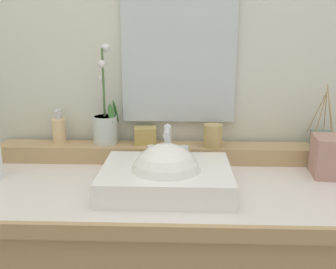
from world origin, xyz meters
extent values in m
cube|color=silver|center=(0.00, 0.41, 1.25)|extent=(3.15, 0.20, 2.49)
cube|color=silver|center=(0.00, 0.00, 0.85)|extent=(1.41, 0.61, 0.04)
cube|color=tan|center=(0.00, -0.30, 0.85)|extent=(1.41, 0.02, 0.04)
cube|color=tan|center=(0.00, 0.23, 0.90)|extent=(1.33, 0.12, 0.06)
cube|color=white|center=(-0.01, -0.05, 0.91)|extent=(0.41, 0.33, 0.07)
sphere|color=white|center=(-0.01, -0.07, 0.91)|extent=(0.23, 0.23, 0.23)
cylinder|color=silver|center=(-0.01, 0.06, 0.99)|extent=(0.02, 0.02, 0.10)
cylinder|color=silver|center=(-0.01, 0.01, 1.04)|extent=(0.02, 0.11, 0.02)
sphere|color=silver|center=(-0.01, 0.06, 1.04)|extent=(0.03, 0.03, 0.03)
cylinder|color=silver|center=(-0.06, 0.06, 0.96)|extent=(0.03, 0.03, 0.04)
cylinder|color=silver|center=(0.05, 0.06, 0.96)|extent=(0.03, 0.03, 0.04)
cylinder|color=silver|center=(-0.26, 0.25, 0.99)|extent=(0.09, 0.09, 0.11)
cylinder|color=tan|center=(-0.26, 0.25, 1.03)|extent=(0.08, 0.08, 0.01)
cylinder|color=#476B38|center=(-0.26, 0.25, 1.17)|extent=(0.01, 0.01, 0.26)
ellipsoid|color=#387033|center=(-0.22, 0.27, 1.06)|extent=(0.04, 0.04, 0.09)
ellipsoid|color=#387033|center=(-0.23, 0.23, 1.06)|extent=(0.04, 0.04, 0.08)
sphere|color=silver|center=(-0.26, 0.27, 1.18)|extent=(0.03, 0.03, 0.03)
sphere|color=silver|center=(-0.26, 0.24, 1.24)|extent=(0.03, 0.03, 0.03)
sphere|color=silver|center=(-0.25, 0.26, 1.30)|extent=(0.03, 0.03, 0.03)
cylinder|color=#E0BD89|center=(-0.44, 0.25, 0.98)|extent=(0.05, 0.05, 0.09)
cylinder|color=silver|center=(-0.44, 0.25, 1.04)|extent=(0.02, 0.02, 0.02)
cylinder|color=silver|center=(-0.44, 0.25, 1.06)|extent=(0.02, 0.02, 0.02)
cylinder|color=silver|center=(-0.44, 0.24, 1.06)|extent=(0.01, 0.03, 0.01)
cylinder|color=tan|center=(0.16, 0.22, 0.98)|extent=(0.07, 0.07, 0.09)
cube|color=slate|center=(0.57, 0.24, 0.96)|extent=(0.07, 0.07, 0.06)
cylinder|color=#9E7A4C|center=(0.59, 0.24, 1.07)|extent=(0.04, 0.01, 0.19)
cylinder|color=#9E7A4C|center=(0.58, 0.25, 1.05)|extent=(0.02, 0.04, 0.15)
cylinder|color=#9E7A4C|center=(0.55, 0.25, 1.06)|extent=(0.05, 0.03, 0.16)
cylinder|color=#9E7A4C|center=(0.55, 0.22, 1.06)|extent=(0.05, 0.04, 0.16)
cylinder|color=#9E7A4C|center=(0.58, 0.21, 1.07)|extent=(0.02, 0.06, 0.18)
cube|color=tan|center=(-0.10, 0.25, 0.97)|extent=(0.09, 0.07, 0.06)
cube|color=tan|center=(0.56, 0.09, 0.94)|extent=(0.14, 0.14, 0.14)
cube|color=silver|center=(0.03, 0.30, 1.32)|extent=(0.44, 0.02, 0.61)
camera|label=1|loc=(0.04, -1.22, 1.36)|focal=41.95mm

